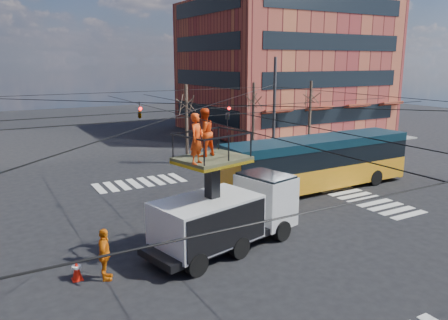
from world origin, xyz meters
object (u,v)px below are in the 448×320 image
(flagger, at_px, (269,191))
(worker_ground, at_px, (105,255))
(utility_truck, at_px, (227,202))
(city_bus, at_px, (318,162))
(traffic_cone, at_px, (77,270))

(flagger, bearing_deg, worker_ground, -81.37)
(utility_truck, xyz_separation_m, city_bus, (9.03, 4.61, -0.26))
(traffic_cone, bearing_deg, flagger, 17.65)
(city_bus, bearing_deg, utility_truck, -153.52)
(traffic_cone, relative_size, flagger, 0.48)
(utility_truck, relative_size, flagger, 4.58)
(worker_ground, relative_size, flagger, 1.20)
(utility_truck, height_order, flagger, utility_truck)
(city_bus, relative_size, flagger, 7.91)
(flagger, bearing_deg, city_bus, 90.28)
(worker_ground, height_order, flagger, worker_ground)
(flagger, bearing_deg, utility_truck, -65.83)
(utility_truck, relative_size, worker_ground, 3.80)
(city_bus, xyz_separation_m, worker_ground, (-14.26, -4.97, -0.76))
(city_bus, distance_m, worker_ground, 15.12)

